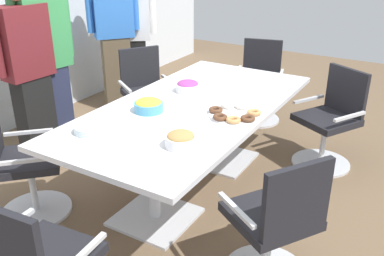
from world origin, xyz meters
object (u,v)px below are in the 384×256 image
at_px(office_chair_1, 330,124).
at_px(person_standing_1, 47,59).
at_px(conference_table, 192,120).
at_px(person_standing_2, 114,29).
at_px(snack_bowl_candy_mix, 188,86).
at_px(donut_platter, 234,114).
at_px(snack_bowl_chips_yellow, 149,105).
at_px(person_standing_0, 28,69).
at_px(office_chair_4, 22,167).
at_px(office_chair_3, 146,97).
at_px(plate_stack, 91,129).
at_px(person_standing_3, 132,33).
at_px(office_chair_0, 275,228).
at_px(office_chair_2, 259,86).
at_px(snack_bowl_cookies, 181,139).

bearing_deg(office_chair_1, person_standing_1, 52.34).
xyz_separation_m(conference_table, person_standing_2, (1.11, 1.72, 0.37)).
height_order(person_standing_1, snack_bowl_candy_mix, person_standing_1).
bearing_deg(donut_platter, snack_bowl_chips_yellow, 112.49).
xyz_separation_m(person_standing_0, person_standing_1, (0.23, 0.01, 0.04)).
relative_size(office_chair_1, office_chair_4, 1.00).
relative_size(office_chair_3, office_chair_4, 1.00).
distance_m(person_standing_1, plate_stack, 1.45).
bearing_deg(office_chair_1, person_standing_3, 20.46).
xyz_separation_m(office_chair_0, office_chair_3, (1.43, 2.00, 0.00)).
relative_size(office_chair_3, person_standing_0, 0.54).
height_order(office_chair_2, office_chair_4, same).
height_order(office_chair_0, plate_stack, office_chair_0).
distance_m(person_standing_0, donut_platter, 1.97).
distance_m(person_standing_1, donut_platter, 1.97).
height_order(office_chair_3, snack_bowl_cookies, office_chair_3).
height_order(office_chair_0, snack_bowl_candy_mix, office_chair_0).
height_order(office_chair_0, snack_bowl_cookies, office_chair_0).
distance_m(office_chair_4, snack_bowl_candy_mix, 1.49).
bearing_deg(office_chair_3, office_chair_0, 87.50).
relative_size(person_standing_1, plate_stack, 7.62).
relative_size(office_chair_0, office_chair_3, 1.00).
bearing_deg(person_standing_1, person_standing_3, -166.25).
relative_size(person_standing_0, snack_bowl_cookies, 8.37).
xyz_separation_m(person_standing_3, snack_bowl_chips_yellow, (-1.67, -1.47, -0.10)).
height_order(person_standing_0, snack_bowl_candy_mix, person_standing_0).
bearing_deg(donut_platter, office_chair_2, 16.19).
bearing_deg(plate_stack, person_standing_3, 31.74).
bearing_deg(conference_table, office_chair_4, 138.10).
relative_size(office_chair_4, person_standing_0, 0.54).
xyz_separation_m(person_standing_3, donut_platter, (-1.42, -2.08, -0.13)).
bearing_deg(person_standing_2, snack_bowl_candy_mix, 99.61).
height_order(person_standing_0, plate_stack, person_standing_0).
xyz_separation_m(office_chair_2, snack_bowl_cookies, (-2.36, -0.43, 0.40)).
xyz_separation_m(office_chair_1, person_standing_1, (-1.06, 2.45, 0.52)).
xyz_separation_m(office_chair_4, person_standing_2, (2.11, 0.83, 0.59)).
relative_size(person_standing_3, plate_stack, 7.43).
relative_size(office_chair_0, plate_stack, 3.92).
height_order(office_chair_4, person_standing_0, person_standing_0).
bearing_deg(person_standing_1, person_standing_2, -163.42).
bearing_deg(person_standing_2, person_standing_1, 46.08).
height_order(office_chair_1, person_standing_1, person_standing_1).
distance_m(office_chair_4, snack_bowl_cookies, 1.31).
xyz_separation_m(office_chair_2, person_standing_2, (-0.59, 1.61, 0.59)).
height_order(person_standing_3, donut_platter, person_standing_3).
height_order(office_chair_1, donut_platter, office_chair_1).
relative_size(person_standing_2, snack_bowl_chips_yellow, 8.35).
bearing_deg(office_chair_1, donut_platter, 93.46).
distance_m(office_chair_0, person_standing_1, 2.71).
relative_size(person_standing_3, donut_platter, 4.37).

